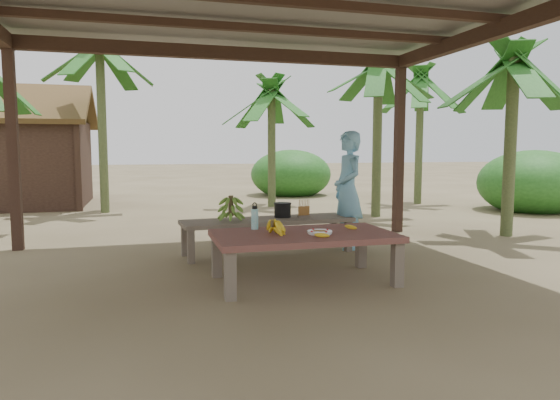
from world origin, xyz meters
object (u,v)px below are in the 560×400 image
object	(u,v)px
water_flask	(255,218)
ripe_banana_bunch	(272,227)
plate	(320,232)
woman	(348,190)
cooking_pot	(283,210)
bench	(268,223)
work_table	(304,239)

from	to	relation	value
water_flask	ripe_banana_bunch	bearing A→B (deg)	-76.19
plate	woman	bearing A→B (deg)	58.29
water_flask	woman	size ratio (longest dim) A/B	0.18
cooking_pot	bench	bearing A→B (deg)	-156.14
ripe_banana_bunch	cooking_pot	xyz separation A→B (m)	(0.54, 1.53, -0.04)
ripe_banana_bunch	water_flask	bearing A→B (deg)	103.81
work_table	bench	bearing A→B (deg)	90.64
cooking_pot	woman	distance (m)	0.93
work_table	plate	world-z (taller)	plate
work_table	ripe_banana_bunch	distance (m)	0.36
woman	ripe_banana_bunch	bearing A→B (deg)	-42.60
ripe_banana_bunch	woman	distance (m)	2.06
work_table	cooking_pot	bearing A→B (deg)	82.38
work_table	woman	size ratio (longest dim) A/B	1.14
ripe_banana_bunch	cooking_pot	bearing A→B (deg)	70.69
ripe_banana_bunch	woman	bearing A→B (deg)	45.89
ripe_banana_bunch	water_flask	distance (m)	0.39
cooking_pot	woman	size ratio (longest dim) A/B	0.14
plate	woman	size ratio (longest dim) A/B	0.16
bench	plate	distance (m)	1.54
cooking_pot	ripe_banana_bunch	bearing A→B (deg)	-109.31
work_table	cooking_pot	xyz separation A→B (m)	(0.21, 1.52, 0.11)
water_flask	cooking_pot	distance (m)	1.32
work_table	woman	bearing A→B (deg)	53.18
water_flask	cooking_pot	bearing A→B (deg)	61.50
plate	woman	xyz separation A→B (m)	(0.96, 1.56, 0.27)
woman	cooking_pot	bearing A→B (deg)	-92.47
ripe_banana_bunch	plate	xyz separation A→B (m)	(0.46, -0.09, -0.06)
bench	water_flask	bearing A→B (deg)	-115.58
plate	water_flask	distance (m)	0.73
bench	woman	bearing A→B (deg)	-2.65
plate	woman	world-z (taller)	woman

